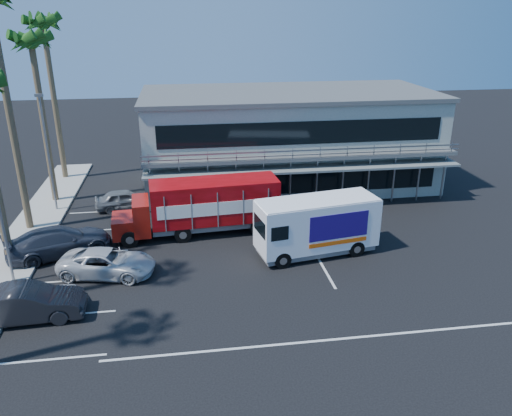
{
  "coord_description": "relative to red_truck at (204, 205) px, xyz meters",
  "views": [
    {
      "loc": [
        -5.16,
        -22.99,
        13.05
      ],
      "look_at": [
        -1.2,
        3.8,
        2.3
      ],
      "focal_mm": 35.0,
      "sensor_mm": 36.0,
      "label": 1
    }
  ],
  "objects": [
    {
      "name": "palm_f",
      "position": [
        -10.92,
        12.69,
        9.6
      ],
      "size": [
        2.8,
        2.8,
        13.25
      ],
      "color": "brown",
      "rests_on": "ground"
    },
    {
      "name": "parked_car_c",
      "position": [
        -5.32,
        -4.6,
        -1.18
      ],
      "size": [
        5.36,
        3.31,
        1.39
      ],
      "primitive_type": "imported",
      "rotation": [
        0.0,
        0.0,
        1.36
      ],
      "color": "silver",
      "rests_on": "ground"
    },
    {
      "name": "building",
      "position": [
        7.18,
        9.13,
        1.78
      ],
      "size": [
        22.4,
        12.0,
        7.3
      ],
      "color": "gray",
      "rests_on": "ground"
    },
    {
      "name": "light_pole_far",
      "position": [
        -10.02,
        5.19,
        2.63
      ],
      "size": [
        0.5,
        0.25,
        8.09
      ],
      "color": "gray",
      "rests_on": "ground"
    },
    {
      "name": "parked_car_a",
      "position": [
        -8.32,
        -7.81,
        -1.13
      ],
      "size": [
        4.63,
        2.73,
        1.48
      ],
      "primitive_type": "imported",
      "rotation": [
        0.0,
        0.0,
        1.81
      ],
      "color": "#B2B4B9",
      "rests_on": "ground"
    },
    {
      "name": "red_truck",
      "position": [
        0.0,
        0.0,
        0.0
      ],
      "size": [
        10.27,
        3.17,
        3.41
      ],
      "rotation": [
        0.0,
        0.0,
        0.08
      ],
      "color": "maroon",
      "rests_on": "ground"
    },
    {
      "name": "parked_car_d",
      "position": [
        -8.32,
        -1.81,
        -1.04
      ],
      "size": [
        6.19,
        4.42,
        1.66
      ],
      "primitive_type": "imported",
      "rotation": [
        0.0,
        0.0,
        1.98
      ],
      "color": "#2F333F",
      "rests_on": "ground"
    },
    {
      "name": "parked_car_e",
      "position": [
        -5.32,
        4.99,
        -1.18
      ],
      "size": [
        4.28,
        2.3,
        1.38
      ],
      "primitive_type": "imported",
      "rotation": [
        0.0,
        0.0,
        1.74
      ],
      "color": "slate",
      "rests_on": "ground"
    },
    {
      "name": "palm_e",
      "position": [
        -10.52,
        7.19,
        8.7
      ],
      "size": [
        2.8,
        2.8,
        12.25
      ],
      "color": "brown",
      "rests_on": "ground"
    },
    {
      "name": "curb_strip",
      "position": [
        -10.82,
        0.19,
        -1.79
      ],
      "size": [
        3.0,
        32.0,
        0.16
      ],
      "primitive_type": "cube",
      "color": "#A5A399",
      "rests_on": "ground"
    },
    {
      "name": "ground",
      "position": [
        4.18,
        -5.81,
        -1.87
      ],
      "size": [
        120.0,
        120.0,
        0.0
      ],
      "primitive_type": "plane",
      "color": "black",
      "rests_on": "ground"
    },
    {
      "name": "parked_car_b",
      "position": [
        -8.32,
        -8.31,
        -1.06
      ],
      "size": [
        5.01,
        1.97,
        1.63
      ],
      "primitive_type": "imported",
      "rotation": [
        0.0,
        0.0,
        1.62
      ],
      "color": "black",
      "rests_on": "ground"
    },
    {
      "name": "white_van",
      "position": [
        6.17,
        -3.81,
        -0.11
      ],
      "size": [
        7.12,
        3.46,
        3.33
      ],
      "rotation": [
        0.0,
        0.0,
        0.17
      ],
      "color": "white",
      "rests_on": "ground"
    }
  ]
}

